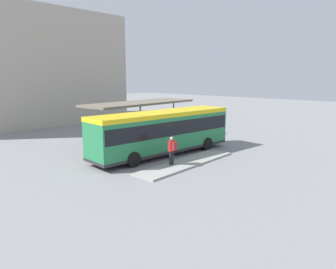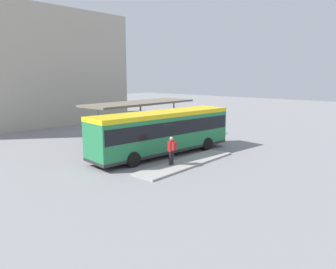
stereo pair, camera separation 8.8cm
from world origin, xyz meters
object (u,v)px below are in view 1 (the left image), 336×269
object	(u,v)px
bicycle_white	(213,130)
bicycle_black	(204,130)
pedestrian_waiting	(172,149)
city_bus	(163,130)

from	to	relation	value
bicycle_white	bicycle_black	world-z (taller)	bicycle_white
pedestrian_waiting	bicycle_black	world-z (taller)	pedestrian_waiting
bicycle_white	bicycle_black	size ratio (longest dim) A/B	1.08
bicycle_black	pedestrian_waiting	bearing A→B (deg)	-71.56
bicycle_white	bicycle_black	bearing A→B (deg)	-164.61
city_bus	bicycle_black	size ratio (longest dim) A/B	7.40
city_bus	pedestrian_waiting	xyz separation A→B (m)	(-1.96, -2.53, -0.70)
pedestrian_waiting	bicycle_black	bearing A→B (deg)	-64.32
city_bus	bicycle_black	bearing A→B (deg)	22.99
city_bus	bicycle_white	bearing A→B (deg)	18.02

